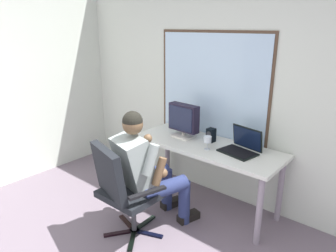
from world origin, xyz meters
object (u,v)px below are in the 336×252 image
at_px(desk_speaker, 211,135).
at_px(desk, 206,152).
at_px(wine_glass, 207,140).
at_px(laptop, 242,146).
at_px(crt_monitor, 184,119).
at_px(person_seated, 147,168).
at_px(office_chair, 122,186).

bearing_deg(desk_speaker, desk, -83.65).
xyz_separation_m(wine_glass, desk_speaker, (-0.10, 0.22, -0.03)).
relative_size(desk, desk_speaker, 11.02).
relative_size(laptop, desk_speaker, 2.68).
bearing_deg(laptop, crt_monitor, -178.06).
height_order(desk, desk_speaker, desk_speaker).
xyz_separation_m(person_seated, crt_monitor, (-0.13, 0.74, 0.31)).
bearing_deg(office_chair, wine_glass, 67.17).
height_order(crt_monitor, desk_speaker, crt_monitor).
height_order(desk, laptop, laptop).
xyz_separation_m(desk, person_seated, (-0.21, -0.70, 0.00)).
relative_size(desk, office_chair, 1.74).
xyz_separation_m(office_chair, laptop, (0.66, 1.03, 0.26)).
bearing_deg(crt_monitor, office_chair, -86.27).
distance_m(person_seated, wine_glass, 0.69).
bearing_deg(office_chair, desk_speaker, 76.22).
xyz_separation_m(desk, office_chair, (-0.28, -0.97, -0.10)).
xyz_separation_m(desk, desk_speaker, (-0.01, 0.11, 0.17)).
distance_m(crt_monitor, desk_speaker, 0.36).
distance_m(person_seated, crt_monitor, 0.81).
bearing_deg(desk_speaker, office_chair, -103.78).
bearing_deg(wine_glass, office_chair, -112.83).
bearing_deg(desk_speaker, laptop, -6.14).
relative_size(person_seated, desk_speaker, 8.21).
xyz_separation_m(person_seated, laptop, (0.60, 0.77, 0.16)).
distance_m(crt_monitor, wine_glass, 0.47).
height_order(wine_glass, desk_speaker, desk_speaker).
relative_size(office_chair, desk_speaker, 6.32).
xyz_separation_m(desk, crt_monitor, (-0.34, 0.04, 0.31)).
distance_m(desk, person_seated, 0.73).
bearing_deg(desk, office_chair, -105.89).
relative_size(office_chair, crt_monitor, 2.49).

